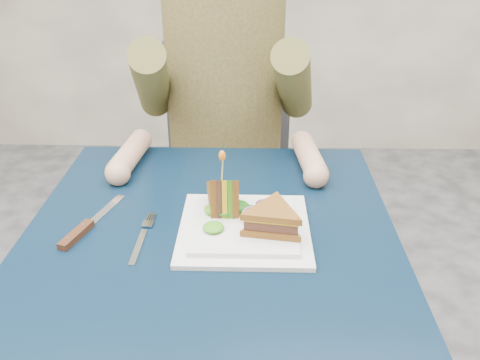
{
  "coord_description": "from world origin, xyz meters",
  "views": [
    {
      "loc": [
        0.08,
        -0.88,
        1.3
      ],
      "look_at": [
        0.06,
        0.02,
        0.82
      ],
      "focal_mm": 38.0,
      "sensor_mm": 36.0,
      "label": 1
    }
  ],
  "objects_px": {
    "table": "(212,254)",
    "sandwich_upright": "(223,196)",
    "chair": "(227,165)",
    "sandwich_flat": "(273,219)",
    "knife": "(82,230)",
    "plate": "(244,227)",
    "fork": "(142,238)",
    "diner": "(224,65)"
  },
  "relations": [
    {
      "from": "fork",
      "to": "knife",
      "type": "distance_m",
      "value": 0.13
    },
    {
      "from": "plate",
      "to": "sandwich_flat",
      "type": "xyz_separation_m",
      "value": [
        0.06,
        -0.02,
        0.04
      ]
    },
    {
      "from": "sandwich_flat",
      "to": "knife",
      "type": "relative_size",
      "value": 0.71
    },
    {
      "from": "sandwich_upright",
      "to": "fork",
      "type": "xyz_separation_m",
      "value": [
        -0.16,
        -0.08,
        -0.05
      ]
    },
    {
      "from": "plate",
      "to": "sandwich_upright",
      "type": "distance_m",
      "value": 0.08
    },
    {
      "from": "diner",
      "to": "knife",
      "type": "height_order",
      "value": "diner"
    },
    {
      "from": "table",
      "to": "chair",
      "type": "bearing_deg",
      "value": 90.0
    },
    {
      "from": "table",
      "to": "diner",
      "type": "xyz_separation_m",
      "value": [
        -0.0,
        0.54,
        0.26
      ]
    },
    {
      "from": "chair",
      "to": "diner",
      "type": "distance_m",
      "value": 0.39
    },
    {
      "from": "table",
      "to": "fork",
      "type": "xyz_separation_m",
      "value": [
        -0.13,
        -0.06,
        0.08
      ]
    },
    {
      "from": "fork",
      "to": "diner",
      "type": "bearing_deg",
      "value": 77.74
    },
    {
      "from": "diner",
      "to": "sandwich_upright",
      "type": "xyz_separation_m",
      "value": [
        0.02,
        -0.53,
        -0.13
      ]
    },
    {
      "from": "table",
      "to": "plate",
      "type": "distance_m",
      "value": 0.12
    },
    {
      "from": "sandwich_flat",
      "to": "sandwich_upright",
      "type": "relative_size",
      "value": 1.23
    },
    {
      "from": "chair",
      "to": "plate",
      "type": "distance_m",
      "value": 0.72
    },
    {
      "from": "plate",
      "to": "knife",
      "type": "bearing_deg",
      "value": -177.84
    },
    {
      "from": "knife",
      "to": "diner",
      "type": "bearing_deg",
      "value": 66.33
    },
    {
      "from": "sandwich_flat",
      "to": "knife",
      "type": "bearing_deg",
      "value": 178.07
    },
    {
      "from": "chair",
      "to": "sandwich_upright",
      "type": "relative_size",
      "value": 7.45
    },
    {
      "from": "chair",
      "to": "diner",
      "type": "height_order",
      "value": "diner"
    },
    {
      "from": "diner",
      "to": "knife",
      "type": "distance_m",
      "value": 0.66
    },
    {
      "from": "sandwich_upright",
      "to": "fork",
      "type": "bearing_deg",
      "value": -152.99
    },
    {
      "from": "fork",
      "to": "knife",
      "type": "relative_size",
      "value": 0.83
    },
    {
      "from": "table",
      "to": "plate",
      "type": "relative_size",
      "value": 2.88
    },
    {
      "from": "knife",
      "to": "fork",
      "type": "bearing_deg",
      "value": -10.11
    },
    {
      "from": "table",
      "to": "sandwich_upright",
      "type": "distance_m",
      "value": 0.14
    },
    {
      "from": "plate",
      "to": "table",
      "type": "bearing_deg",
      "value": 157.05
    },
    {
      "from": "diner",
      "to": "sandwich_flat",
      "type": "relative_size",
      "value": 4.84
    },
    {
      "from": "table",
      "to": "diner",
      "type": "height_order",
      "value": "diner"
    },
    {
      "from": "table",
      "to": "chair",
      "type": "relative_size",
      "value": 0.81
    },
    {
      "from": "sandwich_flat",
      "to": "fork",
      "type": "height_order",
      "value": "sandwich_flat"
    },
    {
      "from": "sandwich_flat",
      "to": "knife",
      "type": "xyz_separation_m",
      "value": [
        -0.38,
        0.01,
        -0.04
      ]
    },
    {
      "from": "table",
      "to": "knife",
      "type": "distance_m",
      "value": 0.27
    },
    {
      "from": "fork",
      "to": "sandwich_flat",
      "type": "bearing_deg",
      "value": 2.1
    },
    {
      "from": "chair",
      "to": "diner",
      "type": "relative_size",
      "value": 1.25
    },
    {
      "from": "knife",
      "to": "sandwich_flat",
      "type": "bearing_deg",
      "value": -1.93
    },
    {
      "from": "fork",
      "to": "sandwich_upright",
      "type": "bearing_deg",
      "value": 27.01
    },
    {
      "from": "diner",
      "to": "fork",
      "type": "bearing_deg",
      "value": -102.26
    },
    {
      "from": "plate",
      "to": "fork",
      "type": "bearing_deg",
      "value": -170.28
    },
    {
      "from": "table",
      "to": "fork",
      "type": "relative_size",
      "value": 4.18
    },
    {
      "from": "fork",
      "to": "knife",
      "type": "xyz_separation_m",
      "value": [
        -0.12,
        0.02,
        0.0
      ]
    },
    {
      "from": "fork",
      "to": "plate",
      "type": "bearing_deg",
      "value": 9.72
    }
  ]
}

